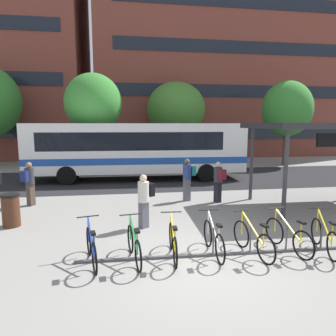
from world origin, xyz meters
name	(u,v)px	position (x,y,z in m)	size (l,w,h in m)	color
ground	(200,261)	(0.00, 0.00, 0.00)	(200.00, 200.00, 0.00)	gray
bus_lane_asphalt	(154,179)	(0.00, 10.73, 0.00)	(80.00, 7.20, 0.01)	#232326
city_bus	(139,149)	(-0.86, 10.72, 1.78)	(12.09, 2.90, 3.20)	white
bike_rack	(213,252)	(0.38, 0.25, 0.09)	(6.54, 0.23, 0.70)	#47474C
parked_bicycle_blue_0	(91,248)	(-2.47, 0.23, 0.38)	(0.58, 1.69, 0.99)	black
parked_bicycle_green_1	(134,246)	(-1.51, 0.23, 0.38)	(0.52, 1.71, 0.99)	black
parked_bicycle_yellow_2	(173,242)	(-0.59, 0.28, 0.38)	(0.52, 1.72, 0.99)	black
parked_bicycle_white_3	(214,239)	(0.41, 0.31, 0.38)	(0.52, 1.72, 0.99)	black
parked_bicycle_yellow_4	(253,240)	(1.34, 0.15, 0.38)	(0.52, 1.70, 0.99)	black
parked_bicycle_yellow_5	(288,236)	(2.31, 0.23, 0.38)	(0.54, 1.70, 0.99)	black
parked_bicycle_yellow_6	(324,237)	(3.18, 0.06, 0.38)	(0.61, 1.68, 0.99)	black
transit_shelter	(334,128)	(6.12, 3.92, 3.01)	(6.01, 3.65, 3.20)	#38383D
commuter_black_pack_0	(144,197)	(-1.11, 2.52, 0.95)	(0.60, 0.56, 1.66)	#565660
commuter_maroon_pack_1	(219,179)	(2.05, 5.07, 0.96)	(0.49, 0.60, 1.66)	black
commuter_navy_pack_2	(29,181)	(-5.35, 5.67, 0.98)	(0.51, 0.60, 1.71)	#47382D
commuter_teal_pack_3	(188,177)	(0.89, 5.55, 1.01)	(0.58, 0.43, 1.75)	#565660
trash_bin	(11,210)	(-5.21, 3.22, 0.52)	(0.55, 0.55, 1.03)	#4C2819
street_tree_0	(176,109)	(2.60, 18.19, 4.38)	(4.76, 4.76, 6.57)	brown
street_tree_1	(93,103)	(-3.64, 14.47, 4.52)	(3.78, 3.78, 6.49)	brown
street_tree_3	(287,109)	(10.64, 15.21, 4.30)	(3.75, 3.75, 6.40)	brown
building_right_wing	(227,48)	(9.84, 27.01, 11.55)	(27.89, 12.90, 23.09)	brown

